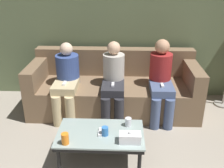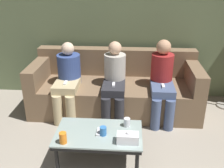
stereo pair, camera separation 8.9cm
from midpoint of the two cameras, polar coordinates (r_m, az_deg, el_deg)
wall_back at (r=4.22m, az=1.86°, el=14.28°), size 12.00×0.06×2.60m
couch at (r=3.99m, az=1.34°, el=-1.08°), size 2.46×0.93×0.87m
coffee_table at (r=2.87m, az=-1.99°, el=-11.19°), size 0.92×0.56×0.39m
cup_near_left at (r=2.93m, az=4.14°, el=-8.31°), size 0.07×0.07×0.10m
cup_near_right at (r=2.70m, az=-9.68°, el=-11.49°), size 0.07×0.07×0.12m
cup_far_center at (r=2.78m, az=-1.02°, el=-10.20°), size 0.07×0.07×0.10m
tissue_box at (r=2.69m, az=4.42°, el=-11.62°), size 0.22×0.12×0.13m
game_remote at (r=2.84m, az=-2.01°, el=-10.33°), size 0.04×0.15×0.02m
seated_person_left_end at (r=3.77m, az=-8.95°, el=1.35°), size 0.33×0.66×1.06m
seated_person_mid_left at (r=3.67m, az=1.18°, el=1.06°), size 0.31×0.68×1.08m
seated_person_mid_right at (r=3.70m, az=11.55°, el=1.11°), size 0.31×0.67×1.12m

